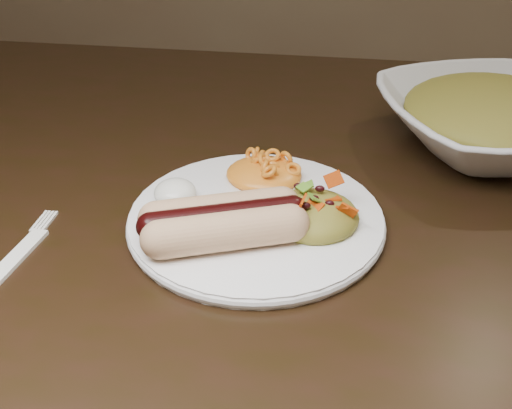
# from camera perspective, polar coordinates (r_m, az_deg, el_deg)

# --- Properties ---
(table) EXTENTS (1.60, 0.90, 0.75)m
(table) POSITION_cam_1_polar(r_m,az_deg,el_deg) (0.69, -9.26, -5.23)
(table) COLOR black
(table) RESTS_ON floor
(plate) EXTENTS (0.28, 0.28, 0.01)m
(plate) POSITION_cam_1_polar(r_m,az_deg,el_deg) (0.57, 0.00, -1.38)
(plate) COLOR white
(plate) RESTS_ON table
(hotdog) EXTENTS (0.13, 0.10, 0.03)m
(hotdog) POSITION_cam_1_polar(r_m,az_deg,el_deg) (0.53, -3.13, -1.54)
(hotdog) COLOR #CEB67B
(hotdog) RESTS_ON plate
(mac_and_cheese) EXTENTS (0.10, 0.10, 0.03)m
(mac_and_cheese) POSITION_cam_1_polar(r_m,az_deg,el_deg) (0.62, 0.77, 3.79)
(mac_and_cheese) COLOR orange
(mac_and_cheese) RESTS_ON plate
(sour_cream) EXTENTS (0.05, 0.05, 0.03)m
(sour_cream) POSITION_cam_1_polar(r_m,az_deg,el_deg) (0.59, -7.74, 1.50)
(sour_cream) COLOR white
(sour_cream) RESTS_ON plate
(taco_salad) EXTENTS (0.09, 0.08, 0.04)m
(taco_salad) POSITION_cam_1_polar(r_m,az_deg,el_deg) (0.55, 5.44, -0.30)
(taco_salad) COLOR #9D6B23
(taco_salad) RESTS_ON plate
(fork) EXTENTS (0.03, 0.14, 0.00)m
(fork) POSITION_cam_1_polar(r_m,az_deg,el_deg) (0.56, -22.35, -5.18)
(fork) COLOR white
(fork) RESTS_ON table
(serving_bowl) EXTENTS (0.33, 0.33, 0.06)m
(serving_bowl) POSITION_cam_1_polar(r_m,az_deg,el_deg) (0.75, 21.82, 7.30)
(serving_bowl) COLOR white
(serving_bowl) RESTS_ON table
(bowl_filling) EXTENTS (0.28, 0.28, 0.05)m
(bowl_filling) POSITION_cam_1_polar(r_m,az_deg,el_deg) (0.75, 22.11, 8.57)
(bowl_filling) COLOR #9D6B23
(bowl_filling) RESTS_ON serving_bowl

